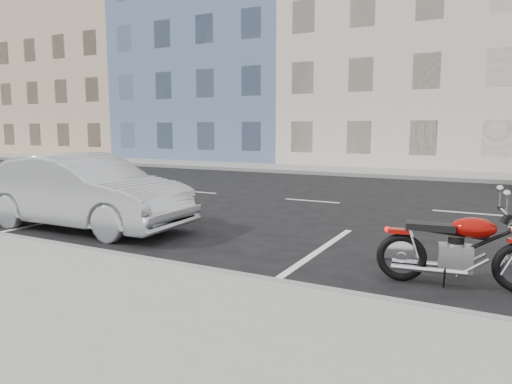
% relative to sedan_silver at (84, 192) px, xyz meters
% --- Properties ---
extents(ground, '(120.00, 120.00, 0.00)m').
position_rel_sedan_silver_xyz_m(ground, '(4.83, 5.48, -0.75)').
color(ground, black).
rests_on(ground, ground).
extents(sidewalk_far, '(80.00, 3.40, 0.15)m').
position_rel_sedan_silver_xyz_m(sidewalk_far, '(-0.17, 14.18, -0.68)').
color(sidewalk_far, gray).
rests_on(sidewalk_far, ground).
extents(curb_near, '(80.00, 0.12, 0.16)m').
position_rel_sedan_silver_xyz_m(curb_near, '(-0.17, -1.52, -0.67)').
color(curb_near, gray).
rests_on(curb_near, ground).
extents(curb_far, '(80.00, 0.12, 0.16)m').
position_rel_sedan_silver_xyz_m(curb_far, '(-0.17, 12.48, -0.67)').
color(curb_far, gray).
rests_on(curb_far, ground).
extents(bldg_far_west, '(12.00, 12.00, 12.00)m').
position_rel_sedan_silver_xyz_m(bldg_far_west, '(-21.17, 21.78, 5.25)').
color(bldg_far_west, tan).
rests_on(bldg_far_west, ground).
extents(bldg_blue, '(12.00, 12.00, 13.00)m').
position_rel_sedan_silver_xyz_m(bldg_blue, '(-9.17, 21.78, 5.75)').
color(bldg_blue, slate).
rests_on(bldg_blue, ground).
extents(bldg_cream, '(12.00, 12.00, 11.50)m').
position_rel_sedan_silver_xyz_m(bldg_cream, '(2.83, 21.78, 5.00)').
color(bldg_cream, beige).
rests_on(bldg_cream, ground).
extents(sedan_silver, '(4.62, 1.71, 1.51)m').
position_rel_sedan_silver_xyz_m(sedan_silver, '(0.00, 0.00, 0.00)').
color(sedan_silver, '#A8ACB0').
rests_on(sedan_silver, ground).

